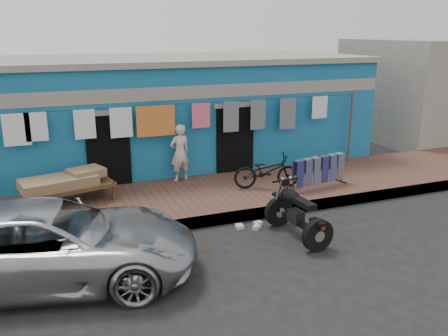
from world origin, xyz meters
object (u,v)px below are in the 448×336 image
(seated_person, at_px, (180,153))
(charpoy, at_px, (69,188))
(bicycle, at_px, (267,167))
(motorcycle, at_px, (298,212))
(jeans_rack, at_px, (319,171))
(car, at_px, (50,243))

(seated_person, relative_size, charpoy, 0.67)
(bicycle, height_order, charpoy, bicycle)
(bicycle, bearing_deg, charpoy, 96.56)
(motorcycle, bearing_deg, seated_person, 104.46)
(bicycle, xyz_separation_m, jeans_rack, (1.26, -0.43, -0.13))
(car, xyz_separation_m, charpoy, (0.52, 3.20, -0.11))
(car, distance_m, jeans_rack, 6.88)
(jeans_rack, bearing_deg, seated_person, 149.93)
(charpoy, bearing_deg, bicycle, -8.28)
(car, relative_size, motorcycle, 2.81)
(charpoy, bearing_deg, car, -99.31)
(car, distance_m, bicycle, 5.85)
(car, bearing_deg, seated_person, -28.72)
(car, distance_m, seated_person, 5.19)
(charpoy, height_order, jeans_rack, jeans_rack)
(car, distance_m, charpoy, 3.24)
(motorcycle, bearing_deg, jeans_rack, 44.11)
(bicycle, bearing_deg, car, 130.19)
(car, height_order, seated_person, seated_person)
(motorcycle, height_order, charpoy, motorcycle)
(charpoy, bearing_deg, jeans_rack, -10.51)
(car, height_order, bicycle, car)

